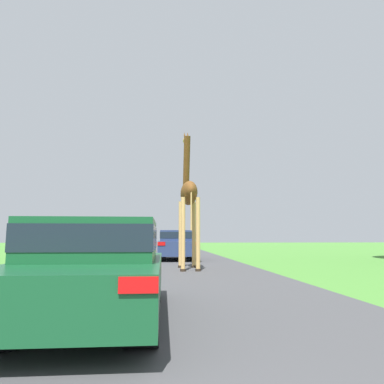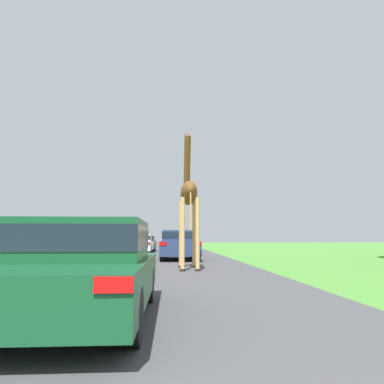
% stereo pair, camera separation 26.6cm
% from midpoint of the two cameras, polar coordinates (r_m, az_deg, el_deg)
% --- Properties ---
extents(road, '(7.96, 120.00, 0.00)m').
position_cam_midpoint_polar(road, '(29.71, -5.95, -9.74)').
color(road, '#424244').
rests_on(road, ground).
extents(giraffe_near_road, '(0.71, 2.88, 5.49)m').
position_cam_midpoint_polar(giraffe_near_road, '(12.64, -1.19, -0.43)').
color(giraffe_near_road, tan).
rests_on(giraffe_near_road, ground).
extents(car_lead_maroon, '(1.80, 4.16, 1.36)m').
position_cam_midpoint_polar(car_lead_maroon, '(5.09, -17.23, -11.72)').
color(car_lead_maroon, '#144C28').
rests_on(car_lead_maroon, ground).
extents(car_queue_right, '(1.83, 4.15, 1.26)m').
position_cam_midpoint_polar(car_queue_right, '(29.29, -8.97, -8.40)').
color(car_queue_right, black).
rests_on(car_queue_right, ground).
extents(car_queue_left, '(1.96, 4.10, 1.49)m').
position_cam_midpoint_polar(car_queue_left, '(17.94, -2.92, -8.70)').
color(car_queue_left, navy).
rests_on(car_queue_left, ground).
extents(car_far_ahead, '(1.71, 4.71, 1.52)m').
position_cam_midpoint_polar(car_far_ahead, '(11.16, -19.93, -8.80)').
color(car_far_ahead, silver).
rests_on(car_far_ahead, ground).
extents(car_verge_right, '(1.87, 4.77, 1.33)m').
position_cam_midpoint_polar(car_verge_right, '(24.14, -9.79, -8.46)').
color(car_verge_right, silver).
rests_on(car_verge_right, ground).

